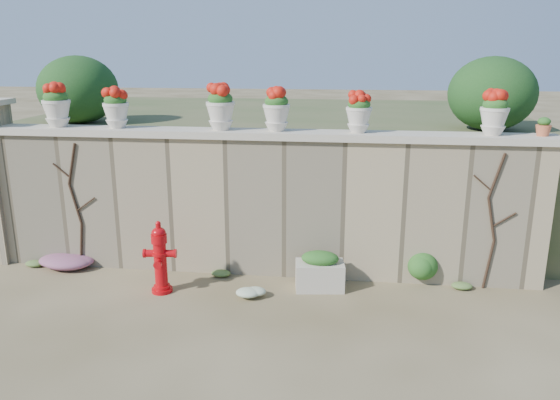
# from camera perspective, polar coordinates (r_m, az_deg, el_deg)

# --- Properties ---
(ground) EXTENTS (80.00, 80.00, 0.00)m
(ground) POSITION_cam_1_polar(r_m,az_deg,el_deg) (6.65, -4.95, -13.29)
(ground) COLOR brown
(ground) RESTS_ON ground
(stone_wall) EXTENTS (8.00, 0.40, 2.00)m
(stone_wall) POSITION_cam_1_polar(r_m,az_deg,el_deg) (7.91, -2.37, -0.65)
(stone_wall) COLOR #988665
(stone_wall) RESTS_ON ground
(wall_cap) EXTENTS (8.10, 0.52, 0.10)m
(wall_cap) POSITION_cam_1_polar(r_m,az_deg,el_deg) (7.69, -2.46, 6.89)
(wall_cap) COLOR beige
(wall_cap) RESTS_ON stone_wall
(raised_fill) EXTENTS (9.00, 6.00, 2.00)m
(raised_fill) POSITION_cam_1_polar(r_m,az_deg,el_deg) (10.99, 0.44, 3.96)
(raised_fill) COLOR #384C23
(raised_fill) RESTS_ON ground
(back_shrub_left) EXTENTS (1.30, 1.30, 1.10)m
(back_shrub_left) POSITION_cam_1_polar(r_m,az_deg,el_deg) (9.81, -20.33, 10.77)
(back_shrub_left) COLOR #143814
(back_shrub_left) RESTS_ON raised_fill
(back_shrub_right) EXTENTS (1.30, 1.30, 1.10)m
(back_shrub_right) POSITION_cam_1_polar(r_m,az_deg,el_deg) (8.96, 21.27, 10.32)
(back_shrub_right) COLOR #143814
(back_shrub_right) RESTS_ON raised_fill
(vine_left) EXTENTS (0.60, 0.04, 1.91)m
(vine_left) POSITION_cam_1_polar(r_m,az_deg,el_deg) (8.57, -20.53, -0.43)
(vine_left) COLOR black
(vine_left) RESTS_ON ground
(vine_right) EXTENTS (0.60, 0.04, 1.91)m
(vine_right) POSITION_cam_1_polar(r_m,az_deg,el_deg) (7.84, 21.30, -1.95)
(vine_right) COLOR black
(vine_right) RESTS_ON ground
(fire_hydrant) EXTENTS (0.43, 0.31, 1.00)m
(fire_hydrant) POSITION_cam_1_polar(r_m,az_deg,el_deg) (7.53, -12.42, -5.84)
(fire_hydrant) COLOR #B9070D
(fire_hydrant) RESTS_ON ground
(planter_box) EXTENTS (0.70, 0.46, 0.55)m
(planter_box) POSITION_cam_1_polar(r_m,az_deg,el_deg) (7.56, 4.18, -7.46)
(planter_box) COLOR beige
(planter_box) RESTS_ON ground
(green_shrub) EXTENTS (0.63, 0.57, 0.60)m
(green_shrub) POSITION_cam_1_polar(r_m,az_deg,el_deg) (7.86, 14.33, -6.63)
(green_shrub) COLOR #1E5119
(green_shrub) RESTS_ON ground
(magenta_clump) EXTENTS (0.92, 0.61, 0.25)m
(magenta_clump) POSITION_cam_1_polar(r_m,az_deg,el_deg) (8.95, -21.77, -5.77)
(magenta_clump) COLOR #BC259B
(magenta_clump) RESTS_ON ground
(white_flowers) EXTENTS (0.51, 0.41, 0.18)m
(white_flowers) POSITION_cam_1_polar(r_m,az_deg,el_deg) (7.39, -3.27, -9.40)
(white_flowers) COLOR white
(white_flowers) RESTS_ON ground
(urn_pot_0) EXTENTS (0.40, 0.40, 0.63)m
(urn_pot_0) POSITION_cam_1_polar(r_m,az_deg,el_deg) (8.64, -22.33, 9.12)
(urn_pot_0) COLOR beige
(urn_pot_0) RESTS_ON wall_cap
(urn_pot_1) EXTENTS (0.37, 0.37, 0.58)m
(urn_pot_1) POSITION_cam_1_polar(r_m,az_deg,el_deg) (8.24, -16.77, 9.19)
(urn_pot_1) COLOR beige
(urn_pot_1) RESTS_ON wall_cap
(urn_pot_2) EXTENTS (0.40, 0.40, 0.63)m
(urn_pot_2) POSITION_cam_1_polar(r_m,az_deg,el_deg) (7.74, -6.24, 9.57)
(urn_pot_2) COLOR beige
(urn_pot_2) RESTS_ON wall_cap
(urn_pot_3) EXTENTS (0.38, 0.38, 0.59)m
(urn_pot_3) POSITION_cam_1_polar(r_m,az_deg,el_deg) (7.60, -0.37, 9.40)
(urn_pot_3) COLOR beige
(urn_pot_3) RESTS_ON wall_cap
(urn_pot_4) EXTENTS (0.35, 0.35, 0.55)m
(urn_pot_4) POSITION_cam_1_polar(r_m,az_deg,el_deg) (7.53, 8.24, 9.05)
(urn_pot_4) COLOR beige
(urn_pot_4) RESTS_ON wall_cap
(urn_pot_5) EXTENTS (0.37, 0.37, 0.58)m
(urn_pot_5) POSITION_cam_1_polar(r_m,az_deg,el_deg) (7.76, 21.49, 8.44)
(urn_pot_5) COLOR beige
(urn_pot_5) RESTS_ON wall_cap
(terracotta_pot) EXTENTS (0.20, 0.20, 0.24)m
(terracotta_pot) POSITION_cam_1_polar(r_m,az_deg,el_deg) (7.96, 25.82, 6.82)
(terracotta_pot) COLOR #C3603B
(terracotta_pot) RESTS_ON wall_cap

